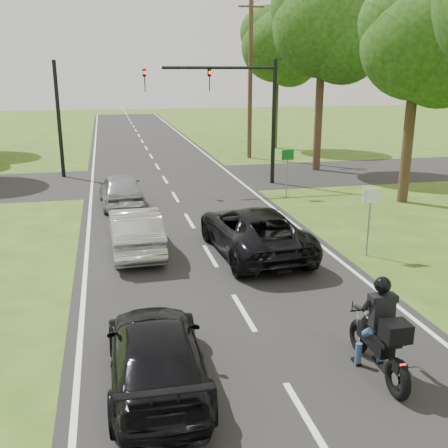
{
  "coord_description": "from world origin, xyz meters",
  "views": [
    {
      "loc": [
        -2.93,
        -10.84,
        5.45
      ],
      "look_at": [
        0.21,
        3.0,
        1.3
      ],
      "focal_mm": 42.0,
      "sensor_mm": 36.0,
      "label": 1
    }
  ],
  "objects_px": {
    "silver_suv": "(121,190)",
    "sign_green": "(287,162)",
    "utility_pole_far": "(250,77)",
    "dark_car_behind": "(156,354)",
    "sign_white": "(371,205)",
    "motorcycle_rider": "(381,337)",
    "silver_sedan": "(135,230)",
    "traffic_signal": "(237,100)",
    "dark_suv": "(253,230)"
  },
  "relations": [
    {
      "from": "silver_suv",
      "to": "sign_green",
      "type": "bearing_deg",
      "value": 177.66
    },
    {
      "from": "silver_suv",
      "to": "utility_pole_far",
      "type": "bearing_deg",
      "value": -130.95
    },
    {
      "from": "dark_car_behind",
      "to": "utility_pole_far",
      "type": "height_order",
      "value": "utility_pole_far"
    },
    {
      "from": "sign_white",
      "to": "motorcycle_rider",
      "type": "bearing_deg",
      "value": -115.77
    },
    {
      "from": "silver_sedan",
      "to": "sign_green",
      "type": "relative_size",
      "value": 1.99
    },
    {
      "from": "traffic_signal",
      "to": "sign_white",
      "type": "relative_size",
      "value": 3.0
    },
    {
      "from": "silver_sedan",
      "to": "sign_white",
      "type": "bearing_deg",
      "value": 162.72
    },
    {
      "from": "utility_pole_far",
      "to": "sign_white",
      "type": "xyz_separation_m",
      "value": [
        -1.5,
        -19.02,
        -3.49
      ]
    },
    {
      "from": "traffic_signal",
      "to": "utility_pole_far",
      "type": "xyz_separation_m",
      "value": [
        2.86,
        8.0,
        0.95
      ]
    },
    {
      "from": "silver_sedan",
      "to": "traffic_signal",
      "type": "height_order",
      "value": "traffic_signal"
    },
    {
      "from": "utility_pole_far",
      "to": "silver_sedan",
      "type": "bearing_deg",
      "value": -116.18
    },
    {
      "from": "dark_car_behind",
      "to": "utility_pole_far",
      "type": "distance_m",
      "value": 26.31
    },
    {
      "from": "dark_suv",
      "to": "sign_white",
      "type": "xyz_separation_m",
      "value": [
        3.33,
        -1.02,
        0.86
      ]
    },
    {
      "from": "silver_suv",
      "to": "traffic_signal",
      "type": "relative_size",
      "value": 0.65
    },
    {
      "from": "dark_car_behind",
      "to": "sign_white",
      "type": "relative_size",
      "value": 1.97
    },
    {
      "from": "dark_suv",
      "to": "silver_suv",
      "type": "height_order",
      "value": "dark_suv"
    },
    {
      "from": "motorcycle_rider",
      "to": "traffic_signal",
      "type": "distance_m",
      "value": 17.47
    },
    {
      "from": "silver_suv",
      "to": "utility_pole_far",
      "type": "xyz_separation_m",
      "value": [
        8.61,
        11.13,
        4.37
      ]
    },
    {
      "from": "traffic_signal",
      "to": "sign_white",
      "type": "distance_m",
      "value": 11.39
    },
    {
      "from": "dark_suv",
      "to": "dark_car_behind",
      "type": "xyz_separation_m",
      "value": [
        -3.64,
        -6.5,
        -0.12
      ]
    },
    {
      "from": "dark_car_behind",
      "to": "sign_green",
      "type": "distance_m",
      "value": 15.3
    },
    {
      "from": "dark_suv",
      "to": "silver_sedan",
      "type": "height_order",
      "value": "dark_suv"
    },
    {
      "from": "motorcycle_rider",
      "to": "dark_car_behind",
      "type": "height_order",
      "value": "motorcycle_rider"
    },
    {
      "from": "motorcycle_rider",
      "to": "dark_suv",
      "type": "relative_size",
      "value": 0.43
    },
    {
      "from": "silver_sedan",
      "to": "silver_suv",
      "type": "bearing_deg",
      "value": -89.19
    },
    {
      "from": "utility_pole_far",
      "to": "sign_white",
      "type": "height_order",
      "value": "utility_pole_far"
    },
    {
      "from": "silver_suv",
      "to": "sign_white",
      "type": "xyz_separation_m",
      "value": [
        7.11,
        -7.89,
        0.88
      ]
    },
    {
      "from": "dark_car_behind",
      "to": "utility_pole_far",
      "type": "xyz_separation_m",
      "value": [
        8.47,
        24.5,
        4.46
      ]
    },
    {
      "from": "motorcycle_rider",
      "to": "utility_pole_far",
      "type": "bearing_deg",
      "value": 81.68
    },
    {
      "from": "traffic_signal",
      "to": "dark_suv",
      "type": "bearing_deg",
      "value": -101.16
    },
    {
      "from": "silver_suv",
      "to": "traffic_signal",
      "type": "height_order",
      "value": "traffic_signal"
    },
    {
      "from": "silver_sedan",
      "to": "motorcycle_rider",
      "type": "bearing_deg",
      "value": 114.94
    },
    {
      "from": "sign_white",
      "to": "silver_sedan",
      "type": "bearing_deg",
      "value": 164.09
    },
    {
      "from": "dark_suv",
      "to": "sign_white",
      "type": "relative_size",
      "value": 2.47
    },
    {
      "from": "motorcycle_rider",
      "to": "utility_pole_far",
      "type": "xyz_separation_m",
      "value": [
        4.42,
        25.07,
        4.32
      ]
    },
    {
      "from": "silver_sedan",
      "to": "sign_white",
      "type": "relative_size",
      "value": 1.99
    },
    {
      "from": "dark_suv",
      "to": "silver_suv",
      "type": "relative_size",
      "value": 1.27
    },
    {
      "from": "silver_suv",
      "to": "dark_suv",
      "type": "bearing_deg",
      "value": 115.59
    },
    {
      "from": "sign_green",
      "to": "dark_car_behind",
      "type": "bearing_deg",
      "value": -118.02
    },
    {
      "from": "traffic_signal",
      "to": "dark_car_behind",
      "type": "bearing_deg",
      "value": -108.79
    },
    {
      "from": "traffic_signal",
      "to": "utility_pole_far",
      "type": "bearing_deg",
      "value": 70.32
    },
    {
      "from": "sign_white",
      "to": "dark_car_behind",
      "type": "bearing_deg",
      "value": -141.84
    },
    {
      "from": "traffic_signal",
      "to": "sign_green",
      "type": "relative_size",
      "value": 3.0
    },
    {
      "from": "silver_sedan",
      "to": "utility_pole_far",
      "type": "distance_m",
      "value": 19.5
    },
    {
      "from": "utility_pole_far",
      "to": "sign_green",
      "type": "relative_size",
      "value": 4.71
    },
    {
      "from": "dark_suv",
      "to": "motorcycle_rider",
      "type": "bearing_deg",
      "value": 89.82
    },
    {
      "from": "motorcycle_rider",
      "to": "sign_green",
      "type": "distance_m",
      "value": 14.42
    },
    {
      "from": "utility_pole_far",
      "to": "sign_white",
      "type": "distance_m",
      "value": 19.39
    },
    {
      "from": "sign_white",
      "to": "utility_pole_far",
      "type": "bearing_deg",
      "value": 85.49
    },
    {
      "from": "dark_suv",
      "to": "sign_white",
      "type": "bearing_deg",
      "value": 159.49
    }
  ]
}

